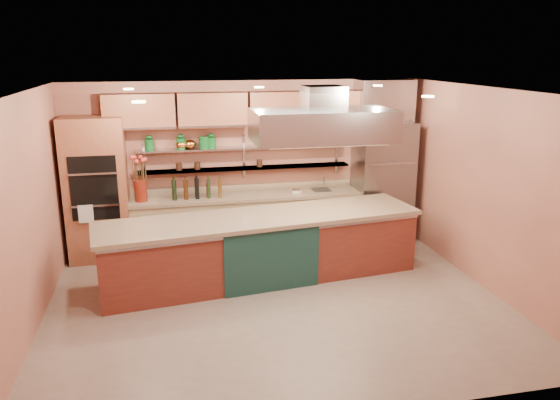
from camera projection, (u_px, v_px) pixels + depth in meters
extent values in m
cube|color=gray|center=(277.00, 302.00, 7.37)|extent=(6.00, 5.00, 0.02)
cube|color=black|center=(276.00, 91.00, 6.63)|extent=(6.00, 5.00, 0.02)
cube|color=#A8634F|center=(247.00, 164.00, 9.35)|extent=(6.00, 0.04, 2.80)
cube|color=#A8634F|center=(336.00, 279.00, 4.64)|extent=(6.00, 0.04, 2.80)
cube|color=#A8634F|center=(26.00, 216.00, 6.39)|extent=(0.04, 5.00, 2.80)
cube|color=#A8634F|center=(487.00, 190.00, 7.61)|extent=(0.04, 5.00, 2.80)
cube|color=#975237|center=(97.00, 190.00, 8.62)|extent=(0.95, 0.64, 2.30)
cube|color=gray|center=(382.00, 182.00, 9.58)|extent=(0.95, 0.72, 2.10)
cube|color=tan|center=(247.00, 221.00, 9.31)|extent=(3.84, 0.64, 0.93)
cube|color=#A2A4A8|center=(245.00, 168.00, 9.23)|extent=(3.60, 0.26, 0.03)
cube|color=#A2A4A8|center=(245.00, 148.00, 9.14)|extent=(3.60, 0.26, 0.03)
cube|color=#975237|center=(247.00, 109.00, 8.93)|extent=(4.60, 0.36, 0.55)
cube|color=#A2A4A8|center=(323.00, 125.00, 7.73)|extent=(2.00, 1.00, 0.45)
cube|color=#FFE5A5|center=(273.00, 92.00, 6.82)|extent=(4.00, 2.80, 0.02)
cube|color=maroon|center=(261.00, 247.00, 8.01)|extent=(4.70, 1.59, 0.96)
cylinder|color=maroon|center=(141.00, 191.00, 8.74)|extent=(0.21, 0.21, 0.35)
cube|color=black|center=(197.00, 190.00, 8.93)|extent=(0.89, 0.42, 0.28)
cube|color=silver|center=(296.00, 190.00, 9.30)|extent=(0.15, 0.12, 0.08)
cylinder|color=silver|center=(324.00, 183.00, 9.48)|extent=(0.04, 0.04, 0.23)
ellipsoid|color=#C2672C|center=(190.00, 144.00, 8.93)|extent=(0.24, 0.24, 0.16)
cylinder|color=#114F1E|center=(204.00, 142.00, 8.97)|extent=(0.18, 0.18, 0.20)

